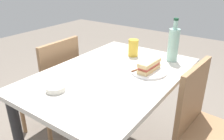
# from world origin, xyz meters

# --- Properties ---
(dining_table) EXTENTS (1.15, 0.78, 0.75)m
(dining_table) POSITION_xyz_m (0.00, 0.00, 0.63)
(dining_table) COLOR beige
(dining_table) RESTS_ON ground
(chair_far) EXTENTS (0.40, 0.40, 0.88)m
(chair_far) POSITION_xyz_m (0.00, 0.59, 0.51)
(chair_far) COLOR #936B47
(chair_far) RESTS_ON ground
(chair_near) EXTENTS (0.43, 0.43, 0.88)m
(chair_near) POSITION_xyz_m (0.12, -0.59, 0.51)
(chair_near) COLOR #936B47
(chair_near) RESTS_ON ground
(plate_near) EXTENTS (0.23, 0.23, 0.01)m
(plate_near) POSITION_xyz_m (0.14, -0.19, 0.76)
(plate_near) COLOR white
(plate_near) RESTS_ON dining_table
(baguette_sandwich_near) EXTENTS (0.19, 0.08, 0.07)m
(baguette_sandwich_near) POSITION_xyz_m (0.14, -0.19, 0.80)
(baguette_sandwich_near) COLOR #DBB77A
(baguette_sandwich_near) RESTS_ON plate_near
(knife_near) EXTENTS (0.18, 0.06, 0.01)m
(knife_near) POSITION_xyz_m (0.13, -0.14, 0.77)
(knife_near) COLOR silver
(knife_near) RESTS_ON plate_near
(water_bottle) EXTENTS (0.08, 0.08, 0.31)m
(water_bottle) POSITION_xyz_m (0.43, -0.23, 0.88)
(water_bottle) COLOR #99C6B7
(water_bottle) RESTS_ON dining_table
(beer_glass) EXTENTS (0.08, 0.08, 0.13)m
(beer_glass) POSITION_xyz_m (0.35, 0.05, 0.82)
(beer_glass) COLOR gold
(beer_glass) RESTS_ON dining_table
(olive_bowl) EXTENTS (0.11, 0.11, 0.03)m
(olive_bowl) POSITION_xyz_m (-0.37, 0.11, 0.77)
(olive_bowl) COLOR silver
(olive_bowl) RESTS_ON dining_table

